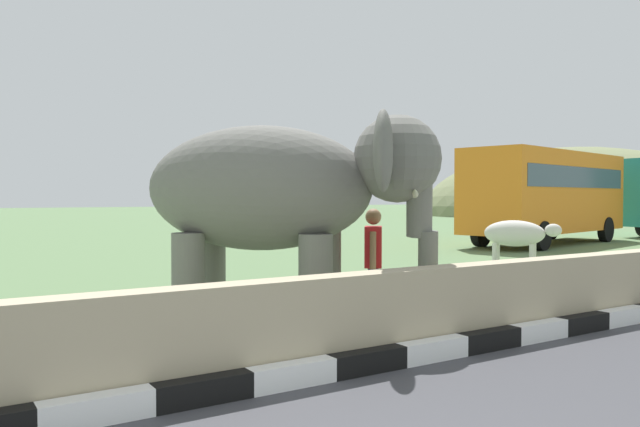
% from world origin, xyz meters
% --- Properties ---
extents(striped_curb, '(16.20, 0.20, 0.24)m').
position_xyz_m(striped_curb, '(-0.35, 3.70, 0.12)').
color(striped_curb, white).
rests_on(striped_curb, ground_plane).
extents(barrier_parapet, '(28.00, 0.36, 1.00)m').
position_xyz_m(barrier_parapet, '(2.00, 4.00, 0.50)').
color(barrier_parapet, tan).
rests_on(barrier_parapet, ground_plane).
extents(elephant, '(3.89, 3.76, 2.91)m').
position_xyz_m(elephant, '(2.21, 5.97, 1.90)').
color(elephant, slate).
rests_on(elephant, ground_plane).
extents(person_handler, '(0.47, 0.55, 1.66)m').
position_xyz_m(person_handler, '(3.48, 5.67, 0.93)').
color(person_handler, navy).
rests_on(person_handler, ground_plane).
extents(bus_orange, '(9.30, 4.40, 3.50)m').
position_xyz_m(bus_orange, '(18.29, 14.10, 2.08)').
color(bus_orange, orange).
rests_on(bus_orange, ground_plane).
extents(cow_near, '(1.32, 1.84, 1.23)m').
position_xyz_m(cow_near, '(10.70, 9.18, 0.87)').
color(cow_near, beige).
rests_on(cow_near, ground_plane).
extents(hill_east, '(35.02, 28.02, 13.69)m').
position_xyz_m(hill_east, '(55.00, 38.35, 0.00)').
color(hill_east, '#737B52').
rests_on(hill_east, ground_plane).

